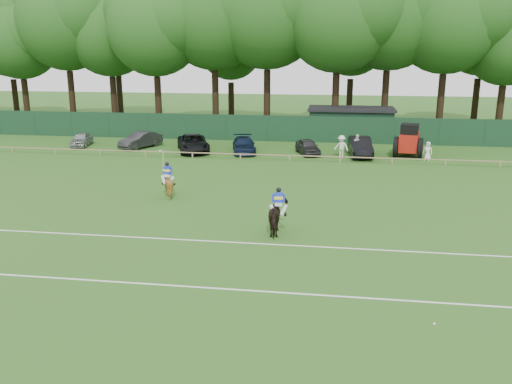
% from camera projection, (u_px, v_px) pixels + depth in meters
% --- Properties ---
extents(ground, '(160.00, 160.00, 0.00)m').
position_uv_depth(ground, '(237.00, 235.00, 26.29)').
color(ground, '#1E4C14').
rests_on(ground, ground).
extents(horse_dark, '(1.19, 2.22, 1.80)m').
position_uv_depth(horse_dark, '(278.00, 216.00, 26.32)').
color(horse_dark, black).
rests_on(horse_dark, ground).
extents(horse_chestnut, '(1.57, 1.69, 1.58)m').
position_uv_depth(horse_chestnut, '(168.00, 184.00, 32.84)').
color(horse_chestnut, brown).
rests_on(horse_chestnut, ground).
extents(sedan_silver, '(2.07, 3.81, 1.23)m').
position_uv_depth(sedan_silver, '(82.00, 139.00, 49.72)').
color(sedan_silver, '#9B9DA0').
rests_on(sedan_silver, ground).
extents(sedan_grey, '(3.16, 4.53, 1.42)m').
position_uv_depth(sedan_grey, '(140.00, 140.00, 48.78)').
color(sedan_grey, '#28292A').
rests_on(sedan_grey, ground).
extents(suv_black, '(4.13, 5.83, 1.48)m').
position_uv_depth(suv_black, '(193.00, 143.00, 46.96)').
color(suv_black, black).
rests_on(suv_black, ground).
extents(sedan_navy, '(2.86, 4.90, 1.33)m').
position_uv_depth(sedan_navy, '(244.00, 145.00, 46.54)').
color(sedan_navy, '#111C36').
rests_on(sedan_navy, ground).
extents(hatch_grey, '(2.65, 4.03, 1.28)m').
position_uv_depth(hatch_grey, '(308.00, 147.00, 45.90)').
color(hatch_grey, '#2F2F31').
rests_on(hatch_grey, ground).
extents(estate_black, '(2.09, 4.97, 1.60)m').
position_uv_depth(estate_black, '(360.00, 147.00, 45.04)').
color(estate_black, black).
rests_on(estate_black, ground).
extents(spectator_left, '(1.35, 1.05, 1.85)m').
position_uv_depth(spectator_left, '(341.00, 147.00, 44.36)').
color(spectator_left, silver).
rests_on(spectator_left, ground).
extents(spectator_mid, '(1.19, 0.91, 1.89)m').
position_uv_depth(spectator_mid, '(357.00, 146.00, 44.62)').
color(spectator_mid, silver).
rests_on(spectator_mid, ground).
extents(spectator_right, '(0.86, 0.71, 1.51)m').
position_uv_depth(spectator_right, '(428.00, 151.00, 43.38)').
color(spectator_right, silver).
rests_on(spectator_right, ground).
extents(rider_dark, '(0.93, 0.41, 1.41)m').
position_uv_depth(rider_dark, '(278.00, 200.00, 26.10)').
color(rider_dark, silver).
rests_on(rider_dark, ground).
extents(rider_chestnut, '(0.93, 0.69, 2.05)m').
position_uv_depth(rider_chestnut, '(167.00, 173.00, 32.64)').
color(rider_chestnut, silver).
rests_on(rider_chestnut, ground).
extents(polo_ball, '(0.09, 0.09, 0.09)m').
position_uv_depth(polo_ball, '(434.00, 324.00, 17.81)').
color(polo_ball, silver).
rests_on(polo_ball, ground).
extents(pitch_lines, '(60.00, 5.10, 0.01)m').
position_uv_depth(pitch_lines, '(222.00, 263.00, 22.94)').
color(pitch_lines, silver).
rests_on(pitch_lines, ground).
extents(pitch_rail, '(62.10, 0.10, 0.50)m').
position_uv_depth(pitch_rail, '(277.00, 155.00, 43.36)').
color(pitch_rail, '#997F5B').
rests_on(pitch_rail, ground).
extents(perimeter_fence, '(92.08, 0.08, 2.50)m').
position_uv_depth(perimeter_fence, '(288.00, 129.00, 51.75)').
color(perimeter_fence, '#14351E').
rests_on(perimeter_fence, ground).
extents(utility_shed, '(8.40, 4.40, 3.04)m').
position_uv_depth(utility_shed, '(351.00, 123.00, 53.69)').
color(utility_shed, '#14331E').
rests_on(utility_shed, ground).
extents(tree_row, '(96.00, 12.00, 21.00)m').
position_uv_depth(tree_row, '(312.00, 130.00, 59.43)').
color(tree_row, '#26561C').
rests_on(tree_row, ground).
extents(tractor, '(2.77, 3.61, 2.74)m').
position_uv_depth(tractor, '(409.00, 141.00, 44.81)').
color(tractor, '#A51A0F').
rests_on(tractor, ground).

